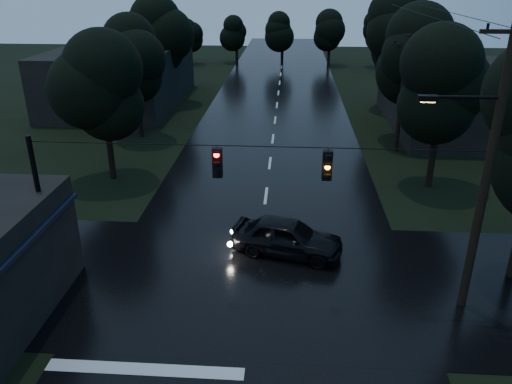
# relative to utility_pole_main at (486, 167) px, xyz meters

# --- Properties ---
(main_road) EXTENTS (12.00, 120.00, 0.02)m
(main_road) POSITION_rel_utility_pole_main_xyz_m (-7.41, 19.00, -5.26)
(main_road) COLOR black
(main_road) RESTS_ON ground
(cross_street) EXTENTS (60.00, 9.00, 0.02)m
(cross_street) POSITION_rel_utility_pole_main_xyz_m (-7.41, 1.00, -5.26)
(cross_street) COLOR black
(cross_street) RESTS_ON ground
(building_far_right) EXTENTS (10.00, 14.00, 4.40)m
(building_far_right) POSITION_rel_utility_pole_main_xyz_m (6.59, 23.00, -3.06)
(building_far_right) COLOR black
(building_far_right) RESTS_ON ground
(building_far_left) EXTENTS (10.00, 16.00, 5.00)m
(building_far_left) POSITION_rel_utility_pole_main_xyz_m (-21.41, 29.00, -2.76)
(building_far_left) COLOR black
(building_far_left) RESTS_ON ground
(utility_pole_main) EXTENTS (3.50, 0.30, 10.00)m
(utility_pole_main) POSITION_rel_utility_pole_main_xyz_m (0.00, 0.00, 0.00)
(utility_pole_main) COLOR black
(utility_pole_main) RESTS_ON ground
(utility_pole_far) EXTENTS (2.00, 0.30, 7.50)m
(utility_pole_far) POSITION_rel_utility_pole_main_xyz_m (0.89, 17.00, -1.38)
(utility_pole_far) COLOR black
(utility_pole_far) RESTS_ON ground
(anchor_pole_left) EXTENTS (0.18, 0.18, 6.00)m
(anchor_pole_left) POSITION_rel_utility_pole_main_xyz_m (-14.91, 0.00, -2.26)
(anchor_pole_left) COLOR black
(anchor_pole_left) RESTS_ON ground
(span_signals) EXTENTS (15.00, 0.37, 1.12)m
(span_signals) POSITION_rel_utility_pole_main_xyz_m (-6.85, -0.01, -0.01)
(span_signals) COLOR black
(span_signals) RESTS_ON ground
(tree_left_a) EXTENTS (3.92, 3.92, 8.26)m
(tree_left_a) POSITION_rel_utility_pole_main_xyz_m (-16.41, 11.00, -0.02)
(tree_left_a) COLOR black
(tree_left_a) RESTS_ON ground
(tree_left_b) EXTENTS (4.20, 4.20, 8.85)m
(tree_left_b) POSITION_rel_utility_pole_main_xyz_m (-17.01, 19.00, 0.36)
(tree_left_b) COLOR black
(tree_left_b) RESTS_ON ground
(tree_left_c) EXTENTS (4.48, 4.48, 9.44)m
(tree_left_c) POSITION_rel_utility_pole_main_xyz_m (-17.61, 29.00, 0.74)
(tree_left_c) COLOR black
(tree_left_c) RESTS_ON ground
(tree_right_a) EXTENTS (4.20, 4.20, 8.85)m
(tree_right_a) POSITION_rel_utility_pole_main_xyz_m (1.59, 11.00, 0.36)
(tree_right_a) COLOR black
(tree_right_a) RESTS_ON ground
(tree_right_b) EXTENTS (4.48, 4.48, 9.44)m
(tree_right_b) POSITION_rel_utility_pole_main_xyz_m (2.19, 19.00, 0.74)
(tree_right_b) COLOR black
(tree_right_b) RESTS_ON ground
(tree_right_c) EXTENTS (4.76, 4.76, 10.03)m
(tree_right_c) POSITION_rel_utility_pole_main_xyz_m (2.79, 29.00, 1.11)
(tree_right_c) COLOR black
(tree_right_c) RESTS_ON ground
(car) EXTENTS (4.97, 2.96, 1.58)m
(car) POSITION_rel_utility_pole_main_xyz_m (-6.23, 3.13, -4.47)
(car) COLOR black
(car) RESTS_ON ground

